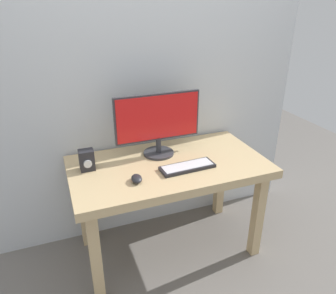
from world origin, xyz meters
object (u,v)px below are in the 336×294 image
Objects in this scene: monitor at (158,122)px; audio_controller at (87,160)px; desk at (169,175)px; mouse at (137,179)px; keyboard_primary at (187,167)px.

monitor reaches higher than audio_controller.
desk is 0.33m from mouse.
mouse is (-0.27, -0.15, 0.11)m from desk.
desk is 0.18m from keyboard_primary.
audio_controller reaches higher than desk.
desk is at bearing 127.49° from keyboard_primary.
audio_controller reaches higher than mouse.
monitor is at bearing 6.70° from audio_controller.
desk is at bearing -11.19° from audio_controller.
keyboard_primary is 0.36m from mouse.
audio_controller is at bearing -173.30° from monitor.
monitor is (-0.02, 0.16, 0.34)m from desk.
monitor is 0.37m from keyboard_primary.
desk is 3.59× the size of keyboard_primary.
keyboard_primary is (0.09, -0.11, 0.11)m from desk.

